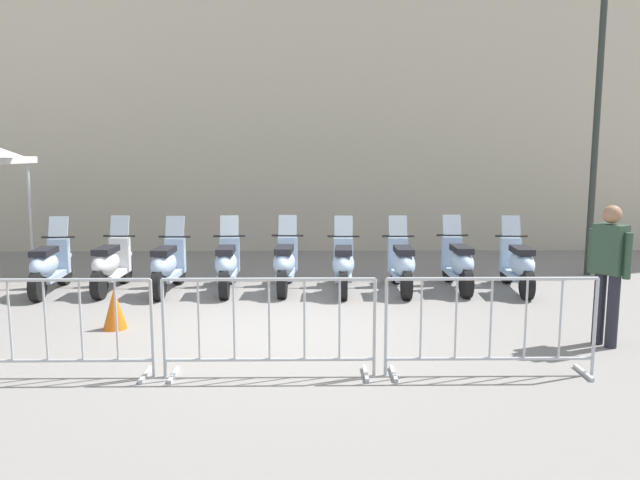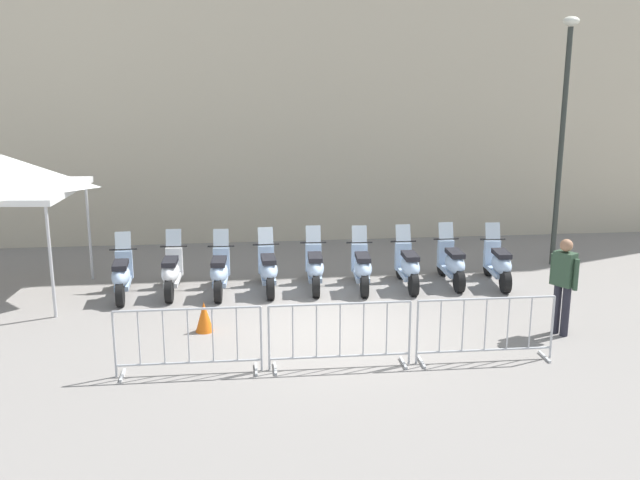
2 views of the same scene
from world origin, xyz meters
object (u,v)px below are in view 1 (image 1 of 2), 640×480
at_px(motorcycle_0, 49,267).
at_px(officer_near_row_end, 609,267).
at_px(barrier_segment_2, 491,327).
at_px(street_lamp, 598,94).
at_px(motorcycle_1, 110,265).
at_px(motorcycle_7, 459,264).
at_px(motorcycle_4, 285,265).
at_px(motorcycle_2, 167,266).
at_px(traffic_cone, 115,309).
at_px(motorcycle_5, 343,266).
at_px(motorcycle_6, 402,265).
at_px(motorcycle_3, 227,265).
at_px(barrier_segment_0, 46,329).
at_px(barrier_segment_1, 269,328).
at_px(motorcycle_8, 518,265).

height_order(motorcycle_0, officer_near_row_end, officer_near_row_end).
bearing_deg(barrier_segment_2, street_lamp, 62.38).
xyz_separation_m(motorcycle_1, motorcycle_7, (5.87, 0.56, 0.00)).
bearing_deg(motorcycle_4, motorcycle_2, -171.54).
distance_m(motorcycle_4, traffic_cone, 3.12).
relative_size(motorcycle_0, motorcycle_5, 1.00).
xyz_separation_m(motorcycle_5, motorcycle_6, (0.98, 0.09, 0.00)).
height_order(motorcycle_3, street_lamp, street_lamp).
xyz_separation_m(motorcycle_1, barrier_segment_0, (0.97, -3.91, 0.07)).
distance_m(motorcycle_4, motorcycle_6, 1.97).
height_order(barrier_segment_1, traffic_cone, barrier_segment_1).
distance_m(motorcycle_0, motorcycle_5, 4.91).
xyz_separation_m(barrier_segment_1, street_lamp, (5.25, 5.80, 2.87)).
xyz_separation_m(motorcycle_1, barrier_segment_2, (5.63, -3.49, 0.07)).
relative_size(motorcycle_5, traffic_cone, 3.13).
xyz_separation_m(motorcycle_4, officer_near_row_end, (4.29, -2.64, 0.53)).
bearing_deg(motorcycle_7, street_lamp, 29.89).
bearing_deg(motorcycle_5, barrier_segment_0, -125.23).
relative_size(motorcycle_2, barrier_segment_1, 0.77).
height_order(motorcycle_3, barrier_segment_2, motorcycle_3).
relative_size(motorcycle_8, barrier_segment_0, 0.77).
relative_size(motorcycle_1, motorcycle_3, 1.00).
height_order(motorcycle_7, street_lamp, street_lamp).
distance_m(motorcycle_7, street_lamp, 4.26).
relative_size(motorcycle_5, motorcycle_8, 1.00).
xyz_separation_m(motorcycle_1, motorcycle_3, (1.97, 0.15, 0.00)).
distance_m(motorcycle_0, officer_near_row_end, 8.48).
bearing_deg(street_lamp, motorcycle_6, -154.55).
bearing_deg(motorcycle_3, motorcycle_0, -172.93).
distance_m(motorcycle_3, barrier_segment_2, 5.16).
distance_m(officer_near_row_end, traffic_cone, 6.32).
relative_size(motorcycle_3, barrier_segment_0, 0.77).
relative_size(motorcycle_1, barrier_segment_2, 0.77).
relative_size(motorcycle_7, traffic_cone, 3.14).
relative_size(motorcycle_2, motorcycle_3, 1.00).
xyz_separation_m(street_lamp, officer_near_row_end, (-1.32, -4.46, -2.42)).
relative_size(motorcycle_1, motorcycle_6, 1.00).
relative_size(barrier_segment_0, street_lamp, 0.40).
xyz_separation_m(motorcycle_5, officer_near_row_end, (3.31, -2.63, 0.53)).
bearing_deg(street_lamp, motorcycle_7, -150.11).
height_order(motorcycle_2, officer_near_row_end, officer_near_row_end).
bearing_deg(motorcycle_6, motorcycle_1, -175.81).
bearing_deg(motorcycle_4, motorcycle_0, -172.72).
distance_m(motorcycle_8, street_lamp, 3.74).
relative_size(motorcycle_5, barrier_segment_2, 0.77).
height_order(motorcycle_5, motorcycle_7, same).
xyz_separation_m(motorcycle_6, barrier_segment_0, (-3.93, -4.27, 0.07)).
bearing_deg(motorcycle_4, motorcycle_3, -172.06).
relative_size(motorcycle_2, motorcycle_7, 1.00).
bearing_deg(motorcycle_6, barrier_segment_0, -132.65).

